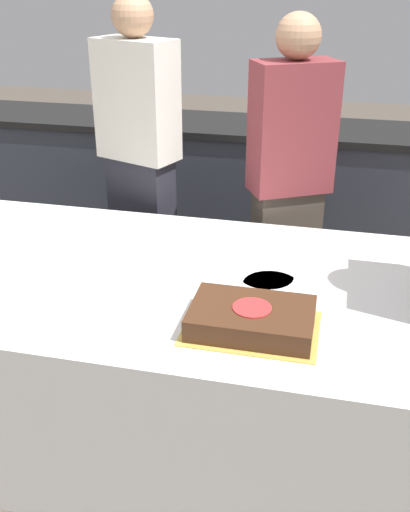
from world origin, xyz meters
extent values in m
plane|color=brown|center=(0.00, 0.00, 0.00)|extent=(14.00, 14.00, 0.00)
cube|color=#333842|center=(0.00, 1.66, 0.44)|extent=(4.40, 0.55, 0.88)
cube|color=black|center=(0.00, 1.66, 0.90)|extent=(4.40, 0.58, 0.04)
cube|color=silver|center=(0.00, 0.00, 0.36)|extent=(2.04, 1.17, 0.73)
cube|color=gold|center=(0.45, -0.29, 0.73)|extent=(0.44, 0.31, 0.00)
cube|color=#472816|center=(0.45, -0.29, 0.77)|extent=(0.40, 0.27, 0.07)
cylinder|color=red|center=(0.45, -0.29, 0.81)|extent=(0.13, 0.13, 0.00)
cylinder|color=white|center=(0.47, 0.02, 0.73)|extent=(0.21, 0.21, 0.00)
cylinder|color=white|center=(0.45, 0.07, 0.73)|extent=(0.21, 0.21, 0.00)
cube|color=#4C4238|center=(0.45, 0.81, 0.41)|extent=(0.35, 0.29, 0.82)
cube|color=brown|center=(0.45, 0.81, 1.12)|extent=(0.42, 0.36, 0.60)
sphere|color=tan|center=(0.45, 0.81, 1.52)|extent=(0.20, 0.20, 0.20)
cube|color=#282833|center=(-0.30, 0.81, 0.47)|extent=(0.36, 0.26, 0.93)
cube|color=silver|center=(-0.30, 0.81, 1.21)|extent=(0.43, 0.32, 0.56)
sphere|color=tan|center=(-0.30, 0.81, 1.59)|extent=(0.19, 0.19, 0.19)
camera|label=1|loc=(0.68, -1.94, 1.81)|focal=42.00mm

